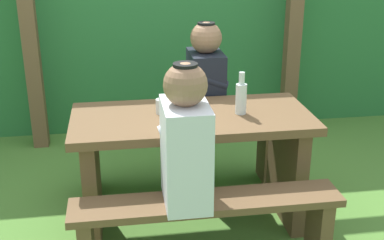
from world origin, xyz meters
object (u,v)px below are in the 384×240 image
object	(u,v)px
bottle_left	(241,97)
bottle_right	(185,100)
person_black_coat	(206,79)
bench_near	(207,221)
drinking_glass	(162,106)
bench_far	(181,143)
picnic_table	(192,151)
person_white_shirt	(186,141)

from	to	relation	value
bottle_left	bottle_right	world-z (taller)	bottle_left
person_black_coat	bottle_left	xyz separation A→B (m)	(0.11, -0.52, 0.04)
bench_near	drinking_glass	world-z (taller)	drinking_glass
bench_near	bench_far	distance (m)	1.02
drinking_glass	bottle_right	world-z (taller)	bottle_right
person_black_coat	drinking_glass	distance (m)	0.57
picnic_table	person_black_coat	distance (m)	0.61
bench_far	person_black_coat	world-z (taller)	person_black_coat
bench_near	drinking_glass	bearing A→B (deg)	107.05
picnic_table	person_black_coat	size ratio (longest dim) A/B	1.95
person_black_coat	drinking_glass	xyz separation A→B (m)	(-0.34, -0.45, -0.02)
bench_far	person_black_coat	size ratio (longest dim) A/B	1.95
bench_near	person_black_coat	world-z (taller)	person_black_coat
person_black_coat	drinking_glass	size ratio (longest dim) A/B	8.27
picnic_table	person_white_shirt	bearing A→B (deg)	-102.18
bench_near	person_black_coat	size ratio (longest dim) A/B	1.95
drinking_glass	bottle_left	distance (m)	0.47
picnic_table	bottle_right	bearing A→B (deg)	169.55
bench_far	drinking_glass	bearing A→B (deg)	-110.63
person_white_shirt	bottle_left	bearing A→B (deg)	50.85
bench_far	bottle_left	bearing A→B (deg)	-61.59
bench_far	person_white_shirt	distance (m)	1.12
bench_near	bottle_right	bearing A→B (deg)	94.38
bottle_left	bench_far	bearing A→B (deg)	118.41
bench_far	person_white_shirt	world-z (taller)	person_white_shirt
picnic_table	drinking_glass	bearing A→B (deg)	163.17
drinking_glass	bottle_right	xyz separation A→B (m)	(0.13, -0.04, 0.05)
person_black_coat	bottle_right	size ratio (longest dim) A/B	3.11
picnic_table	drinking_glass	distance (m)	0.33
picnic_table	bottle_right	distance (m)	0.32
person_black_coat	person_white_shirt	bearing A→B (deg)	-105.52
picnic_table	bench_far	distance (m)	0.54
bench_far	bottle_right	bearing A→B (deg)	-94.51
drinking_glass	bottle_right	distance (m)	0.15
picnic_table	person_black_coat	bearing A→B (deg)	71.25
drinking_glass	picnic_table	bearing A→B (deg)	-16.83
picnic_table	bench_near	distance (m)	0.54
person_white_shirt	bottle_right	size ratio (longest dim) A/B	3.11
picnic_table	person_white_shirt	xyz separation A→B (m)	(-0.11, -0.50, 0.29)
bottle_right	person_white_shirt	bearing A→B (deg)	-97.72
bottle_right	picnic_table	bearing A→B (deg)	-10.45
bench_far	person_black_coat	distance (m)	0.49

